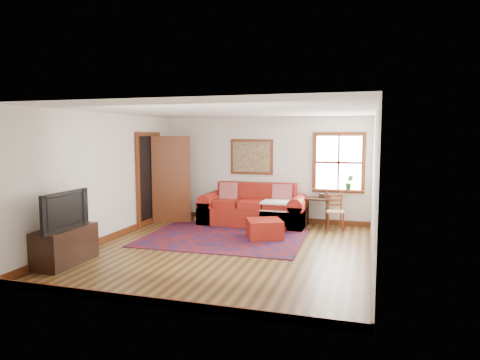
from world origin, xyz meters
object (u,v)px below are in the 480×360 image
(ladder_back_chair, at_px, (335,210))
(media_cabinet, at_px, (65,246))
(red_ottoman, at_px, (264,229))
(red_leather_sofa, at_px, (254,211))
(side_table, at_px, (317,203))

(ladder_back_chair, height_order, media_cabinet, ladder_back_chair)
(red_ottoman, xyz_separation_m, ladder_back_chair, (1.29, 1.27, 0.24))
(red_ottoman, height_order, ladder_back_chair, ladder_back_chair)
(red_leather_sofa, xyz_separation_m, side_table, (1.44, 0.16, 0.23))
(ladder_back_chair, relative_size, media_cabinet, 0.75)
(red_ottoman, distance_m, media_cabinet, 3.73)
(ladder_back_chair, bearing_deg, red_ottoman, -135.28)
(red_leather_sofa, bearing_deg, media_cabinet, -118.72)
(red_ottoman, bearing_deg, side_table, 33.75)
(side_table, height_order, ladder_back_chair, ladder_back_chair)
(side_table, bearing_deg, red_ottoman, -122.13)
(red_leather_sofa, xyz_separation_m, ladder_back_chair, (1.84, 0.02, 0.12))
(red_leather_sofa, bearing_deg, side_table, 6.16)
(media_cabinet, bearing_deg, red_ottoman, 44.27)
(red_leather_sofa, height_order, red_ottoman, red_leather_sofa)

